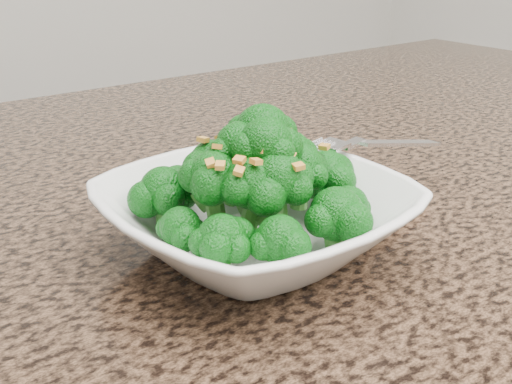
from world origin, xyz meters
TOP-DOWN VIEW (x-y plane):
  - granite_counter at (0.00, 0.30)m, footprint 1.64×1.04m
  - bowl at (-0.15, 0.22)m, footprint 0.24×0.24m
  - broccoli_pile at (-0.15, 0.22)m, footprint 0.20×0.20m
  - garlic_topping at (-0.15, 0.22)m, footprint 0.12×0.12m
  - fork at (-0.03, 0.24)m, footprint 0.20×0.05m

SIDE VIEW (x-z plane):
  - granite_counter at x=0.00m, z-range 0.87..0.90m
  - bowl at x=-0.15m, z-range 0.90..0.96m
  - fork at x=-0.03m, z-range 0.96..0.97m
  - broccoli_pile at x=-0.15m, z-range 0.96..1.03m
  - garlic_topping at x=-0.15m, z-range 1.03..1.03m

